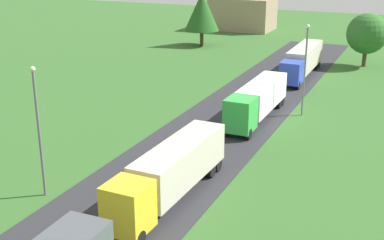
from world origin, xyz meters
TOP-DOWN VIEW (x-y plane):
  - truck_second at (2.23, 32.00)m, footprint 2.76×12.92m
  - truck_third at (2.42, 50.51)m, footprint 2.52×12.70m
  - truck_fourth at (2.48, 69.80)m, footprint 2.60×14.43m
  - lamppost_second at (-6.00, 29.02)m, footprint 0.36×0.36m
  - lamppost_third at (6.18, 53.70)m, footprint 0.36×0.36m
  - tree_oak at (9.21, 79.22)m, footprint 5.65×5.65m
  - tree_birch at (-18.10, 84.46)m, footprint 5.85×5.85m
  - distant_building at (-17.53, 103.98)m, footprint 12.15×8.46m

SIDE VIEW (x-z plane):
  - truck_third at x=2.42m, z-range 0.33..3.80m
  - truck_second at x=2.23m, z-range 0.35..3.88m
  - truck_fourth at x=2.48m, z-range 0.31..4.03m
  - distant_building at x=-17.53m, z-range 0.00..6.33m
  - tree_oak at x=9.21m, z-range 0.90..8.38m
  - lamppost_second at x=-6.00m, z-range 0.49..9.56m
  - lamppost_third at x=6.18m, z-range 0.49..9.64m
  - tree_birch at x=-18.10m, z-range 1.27..10.27m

